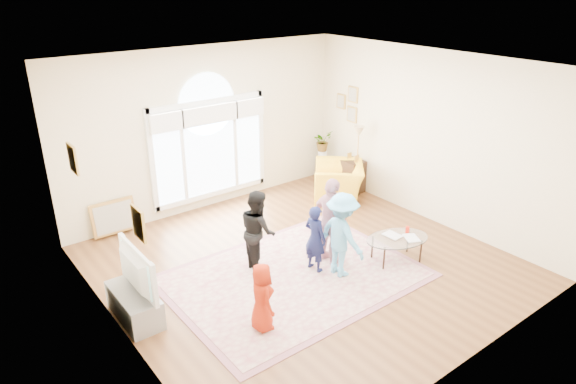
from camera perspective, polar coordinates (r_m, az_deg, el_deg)
ground at (r=8.52m, az=1.76°, el=-7.96°), size 6.00×6.00×0.00m
room_shell at (r=10.06m, az=-8.41°, el=6.54°), size 6.00×6.00×6.00m
area_rug at (r=8.16m, az=0.68°, el=-9.38°), size 3.60×2.60×0.02m
rug_border at (r=8.16m, az=0.68°, el=-9.41°), size 3.80×2.80×0.01m
tv_console at (r=7.49m, az=-16.67°, el=-11.94°), size 0.45×1.00×0.42m
television at (r=7.21m, az=-17.09°, el=-8.46°), size 0.17×1.11×0.64m
coffee_table at (r=8.59m, az=12.05°, el=-5.14°), size 1.23×0.98×0.54m
armchair at (r=10.83m, az=5.65°, el=1.18°), size 1.49×1.51×0.74m
side_cabinet at (r=11.23m, az=7.08°, el=1.82°), size 0.40×0.50×0.70m
floor_lamp at (r=10.75m, az=7.84°, el=6.07°), size 0.28×0.28×1.51m
plant_pedestal at (r=11.79m, az=3.79°, el=2.99°), size 0.20×0.20×0.70m
potted_plant at (r=11.60m, az=3.87°, el=5.68°), size 0.46×0.41×0.46m
leaning_picture at (r=9.93m, az=-18.55°, el=-4.46°), size 0.80×0.14×0.62m
child_red at (r=6.84m, az=-2.91°, el=-11.57°), size 0.39×0.52×0.96m
child_navy at (r=8.08m, az=3.03°, el=-5.16°), size 0.32×0.44×1.10m
child_black at (r=8.06m, az=-3.36°, el=-4.29°), size 0.66×0.76×1.34m
child_pink at (r=8.24m, az=4.84°, el=-3.26°), size 0.37×0.86×1.45m
child_blue at (r=7.93m, az=6.01°, el=-4.76°), size 0.52×0.89×1.36m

